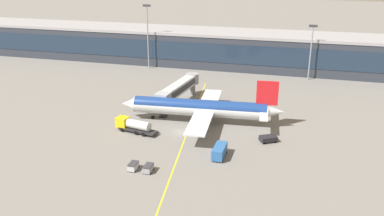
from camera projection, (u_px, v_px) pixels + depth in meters
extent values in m
plane|color=slate|center=(180.00, 132.00, 99.84)|extent=(700.00, 700.00, 0.00)
cube|color=yellow|center=(188.00, 130.00, 101.31)|extent=(10.73, 79.36, 0.01)
cube|color=#2D333D|center=(199.00, 48.00, 161.89)|extent=(196.29, 19.27, 12.40)
cube|color=#1E2D42|center=(192.00, 52.00, 152.91)|extent=(190.40, 0.16, 6.94)
cube|color=#99999E|center=(199.00, 31.00, 159.58)|extent=(200.22, 19.65, 1.00)
cylinder|color=silver|center=(200.00, 108.00, 104.46)|extent=(34.63, 7.02, 4.06)
cylinder|color=navy|center=(200.00, 107.00, 104.34)|extent=(33.94, 6.80, 3.89)
cone|color=silver|center=(129.00, 104.00, 107.62)|extent=(4.38, 4.19, 3.85)
cone|color=silver|center=(275.00, 112.00, 101.13)|extent=(5.15, 3.86, 3.45)
cube|color=red|center=(267.00, 93.00, 99.88)|extent=(5.29, 0.82, 6.09)
cube|color=silver|center=(264.00, 116.00, 97.76)|extent=(2.55, 6.64, 0.24)
cube|color=silver|center=(264.00, 105.00, 105.25)|extent=(2.55, 6.64, 0.24)
cube|color=silver|center=(199.00, 124.00, 95.77)|extent=(6.03, 14.81, 0.40)
cube|color=silver|center=(210.00, 98.00, 112.86)|extent=(6.03, 14.81, 0.40)
cylinder|color=#939399|center=(197.00, 125.00, 98.83)|extent=(3.31, 2.49, 2.23)
cylinder|color=#939399|center=(205.00, 106.00, 111.11)|extent=(3.31, 2.49, 2.23)
cylinder|color=black|center=(153.00, 117.00, 107.71)|extent=(1.03, 0.49, 1.00)
cylinder|color=slate|center=(153.00, 114.00, 107.40)|extent=(0.20, 0.20, 1.80)
cylinder|color=black|center=(206.00, 124.00, 103.58)|extent=(1.03, 0.49, 1.00)
cylinder|color=slate|center=(206.00, 120.00, 103.27)|extent=(0.20, 0.20, 1.80)
cylinder|color=black|center=(208.00, 118.00, 106.95)|extent=(1.03, 0.49, 1.00)
cylinder|color=slate|center=(208.00, 115.00, 106.64)|extent=(0.20, 0.20, 1.80)
cube|color=#B2B7BC|center=(179.00, 88.00, 116.58)|extent=(5.45, 20.69, 2.80)
cube|color=#232328|center=(179.00, 88.00, 116.56)|extent=(5.17, 17.45, 1.54)
cube|color=#9EA3A8|center=(163.00, 99.00, 107.69)|extent=(3.96, 3.61, 2.94)
cylinder|color=#4C4C51|center=(163.00, 110.00, 108.82)|extent=(0.70, 0.70, 3.72)
cube|color=#262628|center=(163.00, 116.00, 109.41)|extent=(2.00, 2.00, 0.30)
cylinder|color=gray|center=(192.00, 79.00, 125.47)|extent=(3.90, 3.90, 3.08)
cylinder|color=gray|center=(192.00, 89.00, 126.60)|extent=(1.80, 1.80, 3.72)
cube|color=#232326|center=(138.00, 130.00, 99.25)|extent=(10.30, 4.52, 0.50)
cube|color=yellow|center=(123.00, 122.00, 100.72)|extent=(3.26, 3.03, 2.50)
cube|color=black|center=(118.00, 119.00, 101.09)|extent=(0.63, 2.28, 1.12)
cylinder|color=#B7BABF|center=(139.00, 125.00, 98.66)|extent=(6.33, 3.40, 2.20)
cylinder|color=black|center=(122.00, 130.00, 100.01)|extent=(1.05, 0.55, 1.00)
cylinder|color=black|center=(128.00, 126.00, 101.98)|extent=(1.05, 0.55, 1.00)
cylinder|color=black|center=(136.00, 133.00, 98.22)|extent=(1.05, 0.55, 1.00)
cylinder|color=black|center=(142.00, 129.00, 100.20)|extent=(1.05, 0.55, 1.00)
cylinder|color=black|center=(143.00, 134.00, 97.31)|extent=(1.05, 0.55, 1.00)
cylinder|color=black|center=(149.00, 131.00, 99.29)|extent=(1.05, 0.55, 1.00)
cube|color=black|center=(268.00, 138.00, 94.35)|extent=(4.44, 3.93, 1.10)
cube|color=black|center=(272.00, 137.00, 94.52)|extent=(2.21, 2.46, 0.33)
cylinder|color=black|center=(271.00, 138.00, 95.81)|extent=(0.64, 0.52, 0.60)
cylinder|color=black|center=(275.00, 142.00, 93.94)|extent=(0.64, 0.52, 0.60)
cylinder|color=black|center=(261.00, 139.00, 95.14)|extent=(0.64, 0.52, 0.60)
cylinder|color=black|center=(265.00, 143.00, 93.27)|extent=(0.64, 0.52, 0.60)
cube|color=#285B9E|center=(220.00, 151.00, 87.00)|extent=(2.35, 5.82, 2.20)
cube|color=black|center=(218.00, 152.00, 85.55)|extent=(2.09, 2.05, 0.66)
cylinder|color=black|center=(222.00, 161.00, 85.28)|extent=(0.26, 0.60, 0.60)
cylinder|color=black|center=(213.00, 159.00, 85.81)|extent=(0.26, 0.60, 0.60)
cylinder|color=black|center=(226.00, 152.00, 88.94)|extent=(0.26, 0.60, 0.60)
cylinder|color=black|center=(217.00, 151.00, 89.47)|extent=(0.26, 0.60, 0.60)
cube|color=#B2B7BC|center=(133.00, 166.00, 81.98)|extent=(1.50, 2.60, 1.10)
cube|color=#333338|center=(133.00, 163.00, 81.74)|extent=(1.53, 2.65, 0.10)
cylinder|color=black|center=(132.00, 166.00, 83.30)|extent=(0.12, 0.36, 0.36)
cylinder|color=black|center=(139.00, 167.00, 82.93)|extent=(0.12, 0.36, 0.36)
cylinder|color=black|center=(128.00, 171.00, 81.42)|extent=(0.12, 0.36, 0.36)
cylinder|color=black|center=(135.00, 172.00, 81.04)|extent=(0.12, 0.36, 0.36)
cube|color=gray|center=(148.00, 168.00, 81.18)|extent=(1.50, 2.60, 1.10)
cube|color=#333338|center=(148.00, 165.00, 80.94)|extent=(1.53, 2.65, 0.10)
cylinder|color=black|center=(147.00, 168.00, 82.50)|extent=(0.12, 0.36, 0.36)
cylinder|color=black|center=(154.00, 169.00, 82.13)|extent=(0.12, 0.36, 0.36)
cylinder|color=black|center=(143.00, 173.00, 80.62)|extent=(0.12, 0.36, 0.36)
cylinder|color=black|center=(150.00, 174.00, 80.24)|extent=(0.12, 0.36, 0.36)
cylinder|color=gray|center=(310.00, 54.00, 139.52)|extent=(0.44, 0.44, 18.11)
cube|color=#333338|center=(313.00, 26.00, 136.25)|extent=(2.80, 0.50, 0.80)
cylinder|color=gray|center=(148.00, 38.00, 153.33)|extent=(0.44, 0.44, 23.03)
cube|color=#333338|center=(147.00, 6.00, 149.21)|extent=(2.80, 0.50, 0.80)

